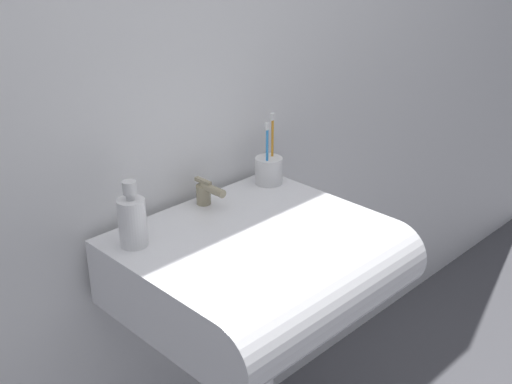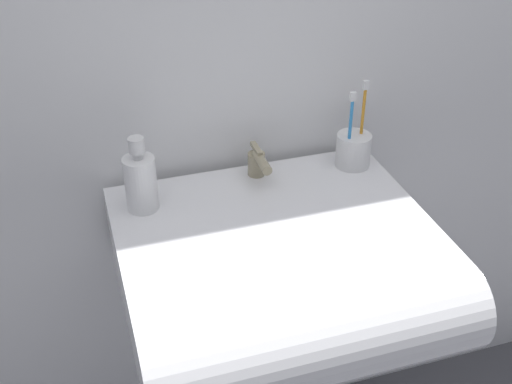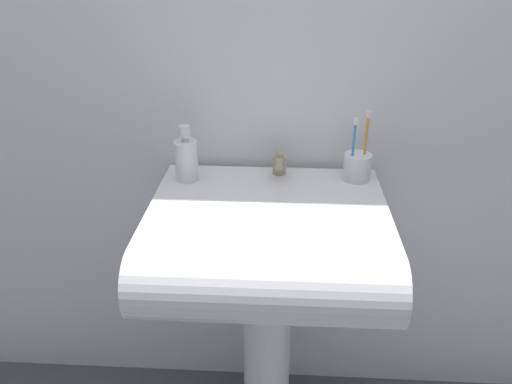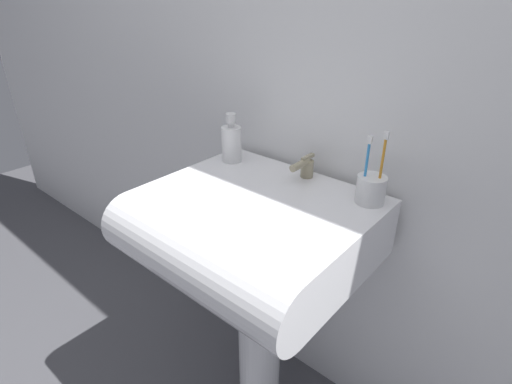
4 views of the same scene
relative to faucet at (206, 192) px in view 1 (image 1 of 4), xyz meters
The scene contains 5 objects.
wall_back 0.30m from the faucet, 104.02° to the left, with size 5.00×0.05×2.40m, color white.
sink_basin 0.27m from the faucet, 95.84° to the right, with size 0.62×0.56×0.17m.
faucet is the anchor object (origin of this frame).
toothbrush_cup 0.22m from the faucet, ahead, with size 0.08×0.08×0.20m.
soap_bottle 0.27m from the faucet, behind, with size 0.06×0.06×0.16m.
Camera 1 is at (-0.96, -1.00, 1.61)m, focal length 45.00 mm.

